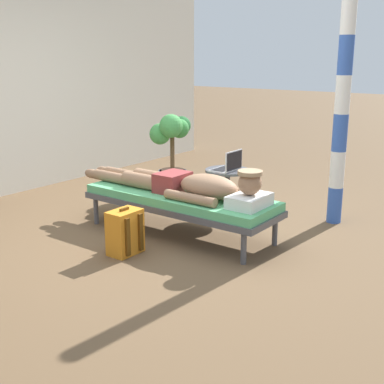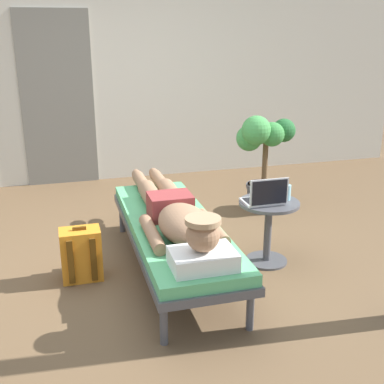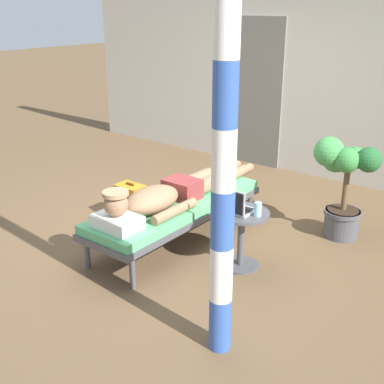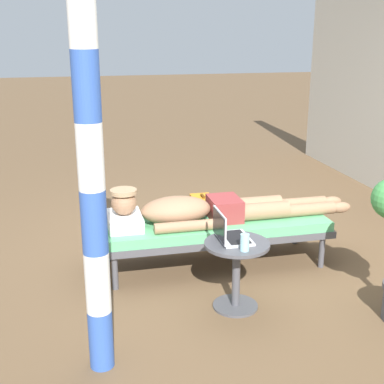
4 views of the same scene
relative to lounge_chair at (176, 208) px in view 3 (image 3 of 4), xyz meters
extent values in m
plane|color=brown|center=(-0.21, 0.15, -0.35)|extent=(40.00, 40.00, 0.00)
cube|color=beige|center=(0.00, 2.75, 1.00)|extent=(7.60, 0.20, 2.70)
cube|color=slate|center=(-0.76, 2.64, 0.67)|extent=(0.84, 0.03, 2.04)
cylinder|color=#4C4C51|center=(-0.28, 0.90, -0.21)|extent=(0.05, 0.05, 0.28)
cylinder|color=#4C4C51|center=(0.28, 0.90, -0.21)|extent=(0.05, 0.05, 0.28)
cylinder|color=#4C4C51|center=(-0.28, -0.90, -0.21)|extent=(0.05, 0.05, 0.28)
cylinder|color=#4C4C51|center=(0.28, -0.90, -0.21)|extent=(0.05, 0.05, 0.28)
cube|color=#4C4C51|center=(0.00, 0.00, -0.04)|extent=(0.66, 2.00, 0.06)
cube|color=#59B272|center=(0.00, 0.00, 0.03)|extent=(0.63, 1.96, 0.08)
cube|color=white|center=(0.00, -0.78, 0.13)|extent=(0.40, 0.28, 0.11)
sphere|color=#997051|center=(0.00, -0.78, 0.29)|extent=(0.21, 0.21, 0.21)
cylinder|color=tan|center=(0.00, -0.78, 0.38)|extent=(0.22, 0.22, 0.03)
ellipsoid|color=#997051|center=(0.00, -0.34, 0.19)|extent=(0.35, 0.60, 0.23)
cylinder|color=#997051|center=(-0.22, -0.29, 0.12)|extent=(0.09, 0.55, 0.09)
cylinder|color=#997051|center=(0.22, -0.29, 0.12)|extent=(0.09, 0.55, 0.09)
cube|color=maroon|center=(0.00, 0.09, 0.17)|extent=(0.33, 0.26, 0.19)
cylinder|color=#997051|center=(-0.09, 0.43, 0.15)|extent=(0.15, 0.42, 0.15)
cylinder|color=#997051|center=(-0.09, 0.86, 0.13)|extent=(0.11, 0.44, 0.11)
ellipsoid|color=#997051|center=(-0.09, 1.15, 0.12)|extent=(0.09, 0.20, 0.10)
cylinder|color=#997051|center=(0.09, 0.43, 0.15)|extent=(0.15, 0.42, 0.15)
cylinder|color=#997051|center=(0.09, 0.86, 0.13)|extent=(0.11, 0.44, 0.11)
ellipsoid|color=#997051|center=(0.09, 1.15, 0.12)|extent=(0.09, 0.20, 0.10)
cylinder|color=#4C4C51|center=(0.77, -0.05, -0.34)|extent=(0.34, 0.34, 0.02)
cylinder|color=#4C4C51|center=(0.77, -0.05, -0.09)|extent=(0.06, 0.06, 0.48)
cylinder|color=#4C4C51|center=(0.77, -0.05, 0.16)|extent=(0.48, 0.48, 0.02)
cube|color=silver|center=(0.71, -0.05, 0.19)|extent=(0.31, 0.22, 0.02)
cube|color=black|center=(0.71, -0.04, 0.20)|extent=(0.27, 0.15, 0.00)
cube|color=silver|center=(0.71, -0.16, 0.30)|extent=(0.31, 0.01, 0.21)
cube|color=black|center=(0.71, -0.17, 0.30)|extent=(0.29, 0.00, 0.19)
cylinder|color=#99D8E5|center=(0.92, -0.04, 0.24)|extent=(0.06, 0.06, 0.12)
cube|color=orange|center=(-0.70, 0.07, -0.15)|extent=(0.30, 0.20, 0.40)
cube|color=orange|center=(-0.70, 0.19, -0.22)|extent=(0.22, 0.04, 0.18)
cube|color=#56330C|center=(-0.78, -0.04, -0.15)|extent=(0.04, 0.02, 0.34)
cube|color=#56330C|center=(-0.62, -0.04, -0.15)|extent=(0.04, 0.02, 0.34)
cube|color=#56330C|center=(-0.70, 0.07, 0.07)|extent=(0.10, 0.02, 0.02)
cylinder|color=#4C4C51|center=(1.24, 1.09, -0.21)|extent=(0.34, 0.34, 0.28)
cylinder|color=#4C4C51|center=(1.24, 1.09, -0.09)|extent=(0.37, 0.37, 0.04)
cylinder|color=#332319|center=(1.24, 1.09, -0.06)|extent=(0.31, 0.31, 0.01)
cylinder|color=brown|center=(1.24, 1.09, 0.16)|extent=(0.06, 0.06, 0.45)
sphere|color=#23602D|center=(1.42, 1.09, 0.49)|extent=(0.24, 0.24, 0.24)
sphere|color=#38843D|center=(1.26, 1.18, 0.46)|extent=(0.22, 0.22, 0.22)
sphere|color=#429347|center=(1.08, 1.16, 0.42)|extent=(0.27, 0.27, 0.27)
sphere|color=#429347|center=(1.08, 0.98, 0.53)|extent=(0.29, 0.29, 0.29)
sphere|color=#38843D|center=(1.25, 0.99, 0.48)|extent=(0.24, 0.24, 0.24)
cylinder|color=#3359B2|center=(1.27, -1.07, -0.15)|extent=(0.15, 0.15, 0.38)
cylinder|color=white|center=(1.27, -1.07, 0.23)|extent=(0.15, 0.15, 0.38)
cylinder|color=#3359B2|center=(1.27, -1.07, 0.61)|extent=(0.15, 0.15, 0.38)
cylinder|color=white|center=(1.27, -1.07, 0.99)|extent=(0.15, 0.15, 0.38)
cylinder|color=#3359B2|center=(1.27, -1.07, 1.37)|extent=(0.15, 0.15, 0.38)
cylinder|color=white|center=(1.27, -1.07, 1.75)|extent=(0.15, 0.15, 0.38)
camera|label=1|loc=(-3.80, -2.99, 1.38)|focal=48.23mm
camera|label=2|loc=(-0.80, -3.37, 1.48)|focal=45.69mm
camera|label=3|loc=(2.85, -3.38, 1.85)|focal=46.42mm
camera|label=4|loc=(4.15, -1.18, 1.66)|focal=49.30mm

